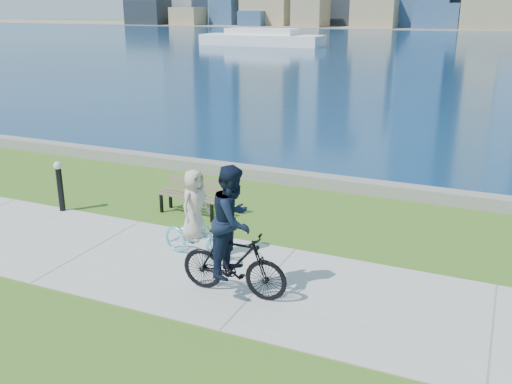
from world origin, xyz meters
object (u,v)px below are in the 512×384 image
bollard_lamp (60,183)px  cyclist_woman (195,226)px  cyclist_man (233,242)px  park_bench (192,193)px

bollard_lamp → cyclist_woman: bearing=-13.5°
cyclist_man → bollard_lamp: bearing=67.9°
bollard_lamp → cyclist_man: size_ratio=0.54×
park_bench → cyclist_woman: size_ratio=0.93×
bollard_lamp → cyclist_man: cyclist_man is taller
park_bench → bollard_lamp: (-3.11, -1.20, 0.21)m
cyclist_woman → cyclist_man: bearing=-117.7°
park_bench → cyclist_woman: 2.68m
cyclist_man → cyclist_woman: bearing=50.2°
cyclist_man → park_bench: bearing=37.9°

